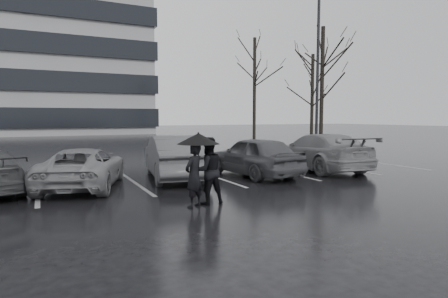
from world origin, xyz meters
name	(u,v)px	position (x,y,z in m)	size (l,w,h in m)	color
ground	(230,190)	(0.00, 0.00, 0.00)	(160.00, 160.00, 0.00)	black
car_main	(254,156)	(1.99, 1.96, 0.71)	(1.68, 4.17, 1.42)	black
car_west_a	(174,157)	(-0.78, 2.66, 0.75)	(1.58, 4.54, 1.49)	#2F2F32
car_west_b	(83,168)	(-3.75, 2.30, 0.59)	(1.97, 4.27, 1.19)	#545456
car_east	(319,152)	(5.05, 2.08, 0.73)	(2.04, 5.02, 1.46)	#545456
pedestrian_left	(194,175)	(-1.70, -1.49, 0.75)	(0.55, 0.36, 1.50)	black
pedestrian_right	(208,171)	(-1.27, -1.31, 0.81)	(0.79, 0.61, 1.62)	black
umbrella	(198,139)	(-1.50, -1.29, 1.59)	(1.03, 1.03, 1.75)	black
lamp_post	(317,77)	(10.46, 8.64, 4.56)	(0.55, 0.55, 9.97)	gray
stall_stripes	(175,179)	(-0.80, 2.50, 0.00)	(19.72, 5.00, 0.00)	gray
tree_east	(322,88)	(12.00, 10.00, 4.00)	(0.26, 0.26, 8.00)	black
tree_ne	(312,99)	(14.50, 14.00, 3.50)	(0.26, 0.26, 7.00)	black
tree_north	(254,91)	(11.00, 17.00, 4.25)	(0.26, 0.26, 8.50)	black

